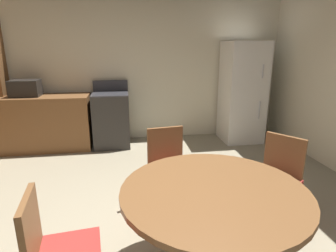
# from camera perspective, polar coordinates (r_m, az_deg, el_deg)

# --- Properties ---
(ground_plane) EXTENTS (14.00, 14.00, 0.00)m
(ground_plane) POSITION_cam_1_polar(r_m,az_deg,el_deg) (2.60, -3.29, -24.21)
(ground_plane) COLOR gray
(wall_back) EXTENTS (5.66, 0.12, 2.70)m
(wall_back) POSITION_cam_1_polar(r_m,az_deg,el_deg) (5.13, -7.06, 12.29)
(wall_back) COLOR beige
(wall_back) RESTS_ON ground
(kitchen_counter) EXTENTS (1.76, 0.60, 0.90)m
(kitchen_counter) POSITION_cam_1_polar(r_m,az_deg,el_deg) (5.10, -25.39, 0.55)
(kitchen_counter) COLOR brown
(kitchen_counter) RESTS_ON ground
(oven_range) EXTENTS (0.60, 0.60, 1.10)m
(oven_range) POSITION_cam_1_polar(r_m,az_deg,el_deg) (4.88, -11.48, 1.38)
(oven_range) COLOR #2D2B28
(oven_range) RESTS_ON ground
(refrigerator) EXTENTS (0.68, 0.68, 1.76)m
(refrigerator) POSITION_cam_1_polar(r_m,az_deg,el_deg) (5.17, 14.96, 6.65)
(refrigerator) COLOR white
(refrigerator) RESTS_ON ground
(microwave) EXTENTS (0.44, 0.32, 0.26)m
(microwave) POSITION_cam_1_polar(r_m,az_deg,el_deg) (5.02, -27.19, 6.89)
(microwave) COLOR black
(microwave) RESTS_ON kitchen_counter
(dining_table) EXTENTS (1.26, 1.26, 0.76)m
(dining_table) POSITION_cam_1_polar(r_m,az_deg,el_deg) (2.01, 9.23, -16.42)
(dining_table) COLOR brown
(dining_table) RESTS_ON ground
(chair_northeast) EXTENTS (0.56, 0.56, 0.87)m
(chair_northeast) POSITION_cam_1_polar(r_m,az_deg,el_deg) (2.86, 21.43, -9.40)
(chair_northeast) COLOR brown
(chair_northeast) RESTS_ON ground
(chair_west) EXTENTS (0.44, 0.44, 0.87)m
(chair_west) POSITION_cam_1_polar(r_m,az_deg,el_deg) (1.95, -22.20, -22.47)
(chair_west) COLOR brown
(chair_west) RESTS_ON ground
(chair_north) EXTENTS (0.45, 0.45, 0.87)m
(chair_north) POSITION_cam_1_polar(r_m,az_deg,el_deg) (2.90, 0.07, -7.89)
(chair_north) COLOR brown
(chair_north) RESTS_ON ground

